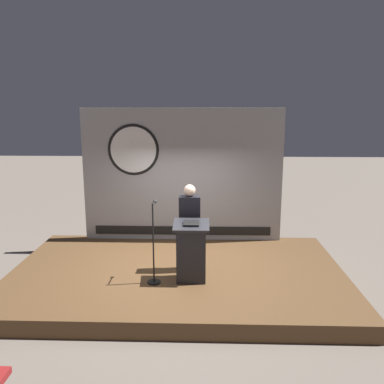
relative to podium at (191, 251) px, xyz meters
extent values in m
plane|color=#6B6056|center=(-0.29, 0.47, -0.84)|extent=(40.00, 40.00, 0.00)
cube|color=brown|center=(-0.29, 0.47, -0.69)|extent=(6.40, 4.00, 0.30)
cube|color=#9E9EA3|center=(-0.29, 2.32, 0.99)|extent=(4.59, 0.10, 3.07)
cylinder|color=black|center=(-1.40, 2.27, 1.58)|extent=(1.17, 0.02, 1.17)
cylinder|color=white|center=(-1.40, 2.26, 1.58)|extent=(1.05, 0.02, 1.05)
cube|color=black|center=(-0.29, 2.26, -0.32)|extent=(4.14, 0.02, 0.20)
cube|color=#26262B|center=(0.00, 0.00, -0.04)|extent=(0.52, 0.40, 1.01)
cube|color=#26262B|center=(0.00, 0.00, 0.49)|extent=(0.64, 0.50, 0.14)
cube|color=black|center=(0.00, -0.02, 0.54)|extent=(0.28, 0.20, 0.06)
cylinder|color=black|center=(-0.05, 0.48, -0.15)|extent=(0.26, 0.26, 0.80)
cube|color=black|center=(-0.05, 0.48, 0.58)|extent=(0.40, 0.24, 0.66)
sphere|color=beige|center=(-0.05, 0.48, 1.02)|extent=(0.22, 0.22, 0.22)
cylinder|color=black|center=(-0.66, -0.15, -0.53)|extent=(0.24, 0.24, 0.02)
cylinder|color=black|center=(-0.66, -0.15, 0.19)|extent=(0.03, 0.03, 1.47)
cylinder|color=black|center=(-0.66, 0.01, 0.88)|extent=(0.02, 0.33, 0.02)
sphere|color=#262626|center=(-0.66, 0.18, 0.88)|extent=(0.07, 0.07, 0.07)
camera|label=1|loc=(0.24, -6.92, 2.59)|focal=38.03mm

